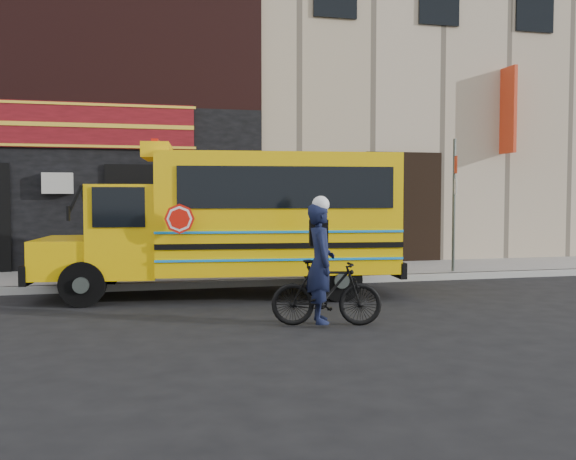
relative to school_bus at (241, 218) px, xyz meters
The scene contains 8 objects.
ground 2.41m from the school_bus, 48.50° to the right, with size 120.00×120.00×0.00m, color black.
curb 2.24m from the school_bus, 43.91° to the left, with size 40.00×0.20×0.15m, color #A0A09B.
sidewalk 3.30m from the school_bus, 65.26° to the left, with size 40.00×3.00×0.15m, color slate.
building 10.23m from the school_bus, 82.46° to the left, with size 20.00×10.70×12.00m.
school_bus is the anchor object (origin of this frame).
sign_pole 5.62m from the school_bus, 15.76° to the left, with size 0.10×0.29×3.30m.
bicycle 3.46m from the school_bus, 77.02° to the right, with size 0.47×1.65×0.99m, color black.
cyclist 3.32m from the school_bus, 78.44° to the right, with size 0.65×0.43×1.78m, color black.
Camera 1 is at (-3.36, -10.92, 1.93)m, focal length 40.00 mm.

